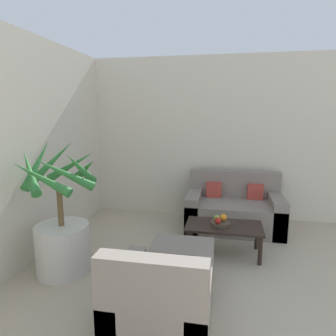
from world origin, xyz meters
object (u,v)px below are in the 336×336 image
at_px(orange_fruit, 224,217).
at_px(armchair, 161,303).
at_px(potted_palm, 62,232).
at_px(coffee_table, 224,229).
at_px(sofa_loveseat, 234,210).
at_px(fruit_bowl, 220,224).
at_px(ottoman, 182,261).
at_px(apple_green, 217,218).
at_px(apple_red, 218,221).

height_order(orange_fruit, armchair, armchair).
height_order(potted_palm, orange_fruit, potted_palm).
relative_size(potted_palm, coffee_table, 1.58).
distance_m(sofa_loveseat, fruit_bowl, 0.96).
bearing_deg(fruit_bowl, ottoman, -119.55).
distance_m(apple_green, armchair, 1.61).
height_order(apple_green, armchair, armchair).
bearing_deg(ottoman, sofa_loveseat, 70.21).
height_order(apple_red, orange_fruit, orange_fruit).
height_order(potted_palm, ottoman, potted_palm).
bearing_deg(coffee_table, ottoman, -122.12).
xyz_separation_m(potted_palm, coffee_table, (1.77, 0.79, -0.14)).
distance_m(coffee_table, apple_red, 0.17).
bearing_deg(orange_fruit, apple_green, -159.85).
height_order(armchair, ottoman, armchair).
relative_size(sofa_loveseat, ottoman, 2.19).
xyz_separation_m(coffee_table, armchair, (-0.48, -1.54, -0.06)).
relative_size(armchair, ottoman, 1.27).
xyz_separation_m(apple_red, ottoman, (-0.36, -0.62, -0.26)).
height_order(sofa_loveseat, apple_green, sofa_loveseat).
distance_m(apple_red, ottoman, 0.76).
bearing_deg(armchair, coffee_table, 72.61).
bearing_deg(orange_fruit, armchair, -106.66).
relative_size(orange_fruit, ottoman, 0.13).
height_order(sofa_loveseat, orange_fruit, sofa_loveseat).
relative_size(fruit_bowl, ottoman, 0.37).
distance_m(potted_palm, armchair, 1.50).
bearing_deg(apple_green, apple_red, -78.36).
height_order(apple_green, orange_fruit, orange_fruit).
bearing_deg(fruit_bowl, apple_red, -114.27).
height_order(sofa_loveseat, coffee_table, sofa_loveseat).
bearing_deg(ottoman, armchair, -93.38).
bearing_deg(orange_fruit, potted_palm, -154.67).
xyz_separation_m(fruit_bowl, apple_green, (-0.05, 0.03, 0.06)).
bearing_deg(apple_red, ottoman, -120.04).
relative_size(sofa_loveseat, armchair, 1.73).
relative_size(potted_palm, apple_red, 19.21).
height_order(apple_red, armchair, armchair).
xyz_separation_m(potted_palm, fruit_bowl, (1.72, 0.78, -0.07)).
relative_size(apple_red, orange_fruit, 0.92).
relative_size(potted_palm, armchair, 1.80).
relative_size(sofa_loveseat, apple_red, 18.42).
distance_m(potted_palm, sofa_loveseat, 2.58).
distance_m(apple_red, orange_fruit, 0.14).
distance_m(sofa_loveseat, coffee_table, 0.94).
bearing_deg(apple_red, armchair, -105.51).
xyz_separation_m(coffee_table, fruit_bowl, (-0.05, -0.01, 0.07)).
bearing_deg(fruit_bowl, apple_green, 150.54).
bearing_deg(ottoman, potted_palm, -175.74).
distance_m(apple_red, armchair, 1.53).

